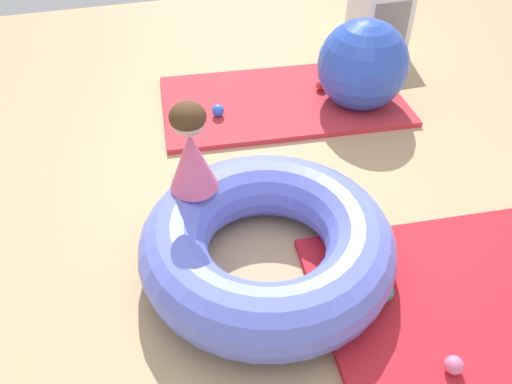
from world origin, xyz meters
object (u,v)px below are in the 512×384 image
at_px(play_ball_teal, 382,291).
at_px(storage_cube, 380,19).
at_px(child_in_pink, 191,149).
at_px(play_ball_red, 321,85).
at_px(play_ball_pink, 454,365).
at_px(exercise_ball_large, 363,65).
at_px(inflatable_cushion, 267,244).
at_px(play_ball_blue, 218,111).

height_order(play_ball_teal, storage_cube, storage_cube).
distance_m(child_in_pink, play_ball_red, 1.86).
relative_size(play_ball_pink, exercise_ball_large, 0.12).
bearing_deg(child_in_pink, play_ball_red, 60.09).
distance_m(inflatable_cushion, play_ball_red, 1.90).
xyz_separation_m(child_in_pink, play_ball_blue, (0.37, 1.13, -0.51)).
height_order(play_ball_blue, play_ball_pink, play_ball_blue).
bearing_deg(play_ball_pink, exercise_ball_large, 75.19).
xyz_separation_m(play_ball_pink, storage_cube, (1.18, 3.10, 0.20)).
height_order(exercise_ball_large, storage_cube, exercise_ball_large).
relative_size(inflatable_cushion, exercise_ball_large, 1.93).
xyz_separation_m(inflatable_cushion, play_ball_red, (0.96, 1.63, -0.10)).
bearing_deg(inflatable_cushion, child_in_pink, 130.20).
relative_size(child_in_pink, play_ball_teal, 4.52).
height_order(inflatable_cushion, play_ball_teal, inflatable_cushion).
xyz_separation_m(child_in_pink, exercise_ball_large, (1.46, 1.05, -0.25)).
bearing_deg(child_in_pink, storage_cube, 57.42).
relative_size(child_in_pink, exercise_ball_large, 0.73).
bearing_deg(play_ball_red, play_ball_blue, -169.90).
distance_m(play_ball_red, storage_cube, 1.06).
xyz_separation_m(play_ball_red, play_ball_pink, (-0.37, -2.45, 0.00)).
distance_m(child_in_pink, play_ball_teal, 1.16).
distance_m(child_in_pink, storage_cube, 2.84).
height_order(play_ball_teal, exercise_ball_large, exercise_ball_large).
bearing_deg(play_ball_blue, play_ball_teal, -78.32).
xyz_separation_m(play_ball_pink, exercise_ball_large, (0.58, 2.21, 0.26)).
relative_size(child_in_pink, play_ball_red, 6.29).
bearing_deg(play_ball_red, storage_cube, 38.65).
xyz_separation_m(child_in_pink, play_ball_pink, (0.88, -1.16, -0.51)).
relative_size(child_in_pink, play_ball_blue, 5.50).
distance_m(inflatable_cushion, play_ball_teal, 0.61).
bearing_deg(play_ball_teal, play_ball_blue, 101.68).
bearing_deg(exercise_ball_large, inflatable_cushion, -129.93).
bearing_deg(play_ball_red, play_ball_teal, -103.62).
height_order(inflatable_cushion, play_ball_blue, inflatable_cushion).
bearing_deg(exercise_ball_large, play_ball_blue, 175.60).
relative_size(child_in_pink, play_ball_pink, 6.03).
distance_m(exercise_ball_large, storage_cube, 1.07).
bearing_deg(play_ball_pink, play_ball_blue, 102.34).
height_order(inflatable_cushion, play_ball_pink, inflatable_cushion).
bearing_deg(exercise_ball_large, play_ball_pink, -104.81).
bearing_deg(child_in_pink, play_ball_blue, 85.89).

